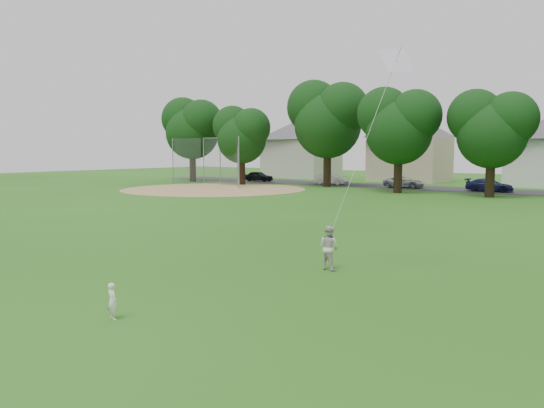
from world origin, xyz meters
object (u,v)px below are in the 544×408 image
Objects in this scene: kite at (361,152)px; toddler at (112,301)px; older_boy at (329,248)px; baseball_backstop at (216,161)px.

toddler is at bearing -105.57° from kite.
older_boy is at bearing -156.32° from kite.
kite is (2.14, 7.68, 3.32)m from toddler.
baseball_backstop is (-30.42, 35.57, 2.16)m from toddler.
older_boy is at bearing -41.77° from baseball_backstop.
toddler is 0.14× the size of kite.
baseball_backstop is at bearing 139.42° from kite.
baseball_backstop is at bearing -32.03° from older_boy.
kite is at bearing -40.58° from baseball_backstop.
kite is at bearing -146.58° from older_boy.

